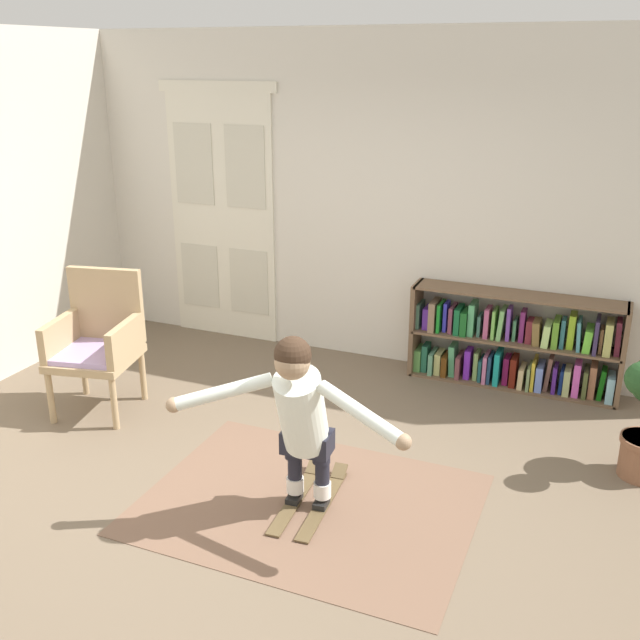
{
  "coord_description": "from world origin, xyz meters",
  "views": [
    {
      "loc": [
        1.85,
        -3.5,
        2.66
      ],
      "look_at": [
        0.13,
        0.6,
        1.05
      ],
      "focal_mm": 41.05,
      "sensor_mm": 36.0,
      "label": 1
    }
  ],
  "objects_px": {
    "bookshelf": "(514,346)",
    "person_skier": "(300,411)",
    "skis_pair": "(310,498)",
    "wicker_chair": "(98,339)"
  },
  "relations": [
    {
      "from": "skis_pair",
      "to": "wicker_chair",
      "type": "bearing_deg",
      "value": 163.94
    },
    {
      "from": "bookshelf",
      "to": "skis_pair",
      "type": "bearing_deg",
      "value": -111.63
    },
    {
      "from": "bookshelf",
      "to": "skis_pair",
      "type": "distance_m",
      "value": 2.45
    },
    {
      "from": "bookshelf",
      "to": "person_skier",
      "type": "distance_m",
      "value": 2.6
    },
    {
      "from": "wicker_chair",
      "to": "person_skier",
      "type": "xyz_separation_m",
      "value": [
        2.07,
        -0.76,
        0.14
      ]
    },
    {
      "from": "bookshelf",
      "to": "wicker_chair",
      "type": "bearing_deg",
      "value": -150.64
    },
    {
      "from": "wicker_chair",
      "to": "person_skier",
      "type": "height_order",
      "value": "person_skier"
    },
    {
      "from": "skis_pair",
      "to": "person_skier",
      "type": "relative_size",
      "value": 0.58
    },
    {
      "from": "bookshelf",
      "to": "person_skier",
      "type": "relative_size",
      "value": 1.22
    },
    {
      "from": "bookshelf",
      "to": "wicker_chair",
      "type": "xyz_separation_m",
      "value": [
        -2.96,
        -1.66,
        0.22
      ]
    }
  ]
}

